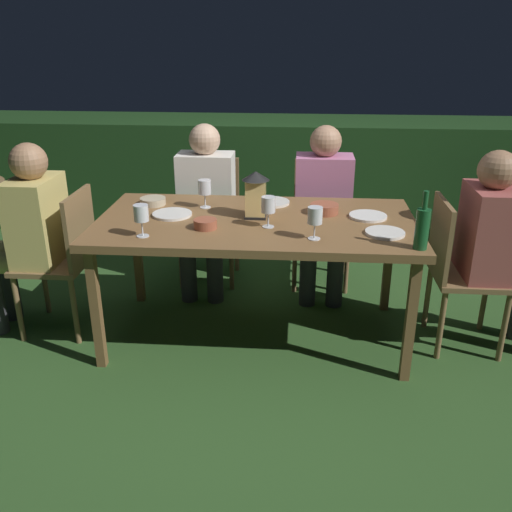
{
  "coord_description": "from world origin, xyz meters",
  "views": [
    {
      "loc": [
        0.23,
        -2.96,
        1.74
      ],
      "look_at": [
        0.0,
        0.0,
        0.52
      ],
      "focal_mm": 39.06,
      "sensor_mm": 36.0,
      "label": 1
    }
  ],
  "objects_px": {
    "bowl_olives": "(205,224)",
    "chair_head_far": "(458,267)",
    "wine_glass_d": "(268,206)",
    "plate_a": "(385,233)",
    "plate_c": "(271,202)",
    "chair_head_near": "(64,255)",
    "plate_b": "(172,214)",
    "potted_plant_by_hedge": "(500,212)",
    "dining_table": "(256,229)",
    "person_in_cream": "(205,201)",
    "lantern_centerpiece": "(256,192)",
    "wine_glass_a": "(141,215)",
    "plate_d": "(368,216)",
    "person_in_rust": "(498,243)",
    "wine_glass_b": "(315,217)",
    "person_in_mustard": "(29,230)",
    "bowl_salad": "(324,208)",
    "chair_side_right_b": "(321,216)",
    "person_in_pink": "(323,204)",
    "wine_glass_c": "(205,189)",
    "chair_side_right_a": "(210,213)",
    "bowl_bread": "(153,201)",
    "green_bottle_on_table": "(422,227)"
  },
  "relations": [
    {
      "from": "chair_head_far",
      "to": "potted_plant_by_hedge",
      "type": "distance_m",
      "value": 1.49
    },
    {
      "from": "person_in_mustard",
      "to": "plate_c",
      "type": "height_order",
      "value": "person_in_mustard"
    },
    {
      "from": "wine_glass_d",
      "to": "potted_plant_by_hedge",
      "type": "relative_size",
      "value": 0.24
    },
    {
      "from": "person_in_cream",
      "to": "chair_head_far",
      "type": "relative_size",
      "value": 1.32
    },
    {
      "from": "dining_table",
      "to": "plate_d",
      "type": "distance_m",
      "value": 0.64
    },
    {
      "from": "potted_plant_by_hedge",
      "to": "green_bottle_on_table",
      "type": "bearing_deg",
      "value": -119.84
    },
    {
      "from": "plate_c",
      "to": "chair_side_right_b",
      "type": "bearing_deg",
      "value": 58.38
    },
    {
      "from": "chair_head_near",
      "to": "bowl_olives",
      "type": "height_order",
      "value": "chair_head_near"
    },
    {
      "from": "plate_a",
      "to": "plate_c",
      "type": "height_order",
      "value": "same"
    },
    {
      "from": "person_in_rust",
      "to": "wine_glass_b",
      "type": "distance_m",
      "value": 1.08
    },
    {
      "from": "person_in_rust",
      "to": "wine_glass_b",
      "type": "height_order",
      "value": "person_in_rust"
    },
    {
      "from": "wine_glass_d",
      "to": "person_in_pink",
      "type": "bearing_deg",
      "value": 67.44
    },
    {
      "from": "wine_glass_c",
      "to": "bowl_salad",
      "type": "height_order",
      "value": "wine_glass_c"
    },
    {
      "from": "dining_table",
      "to": "chair_head_far",
      "type": "bearing_deg",
      "value": 0.0
    },
    {
      "from": "person_in_rust",
      "to": "plate_a",
      "type": "relative_size",
      "value": 5.58
    },
    {
      "from": "dining_table",
      "to": "person_in_cream",
      "type": "bearing_deg",
      "value": 121.06
    },
    {
      "from": "person_in_cream",
      "to": "lantern_centerpiece",
      "type": "bearing_deg",
      "value": -57.4
    },
    {
      "from": "chair_side_right_a",
      "to": "wine_glass_d",
      "type": "xyz_separation_m",
      "value": [
        0.48,
        -0.98,
        0.37
      ]
    },
    {
      "from": "chair_head_far",
      "to": "potted_plant_by_hedge",
      "type": "bearing_deg",
      "value": 63.26
    },
    {
      "from": "dining_table",
      "to": "lantern_centerpiece",
      "type": "height_order",
      "value": "lantern_centerpiece"
    },
    {
      "from": "person_in_rust",
      "to": "chair_side_right_b",
      "type": "bearing_deg",
      "value": 137.3
    },
    {
      "from": "dining_table",
      "to": "person_in_rust",
      "type": "bearing_deg",
      "value": 0.0
    },
    {
      "from": "chair_head_far",
      "to": "plate_d",
      "type": "distance_m",
      "value": 0.58
    },
    {
      "from": "chair_head_far",
      "to": "person_in_pink",
      "type": "relative_size",
      "value": 0.76
    },
    {
      "from": "lantern_centerpiece",
      "to": "plate_c",
      "type": "height_order",
      "value": "lantern_centerpiece"
    },
    {
      "from": "plate_a",
      "to": "chair_side_right_a",
      "type": "bearing_deg",
      "value": 136.22
    },
    {
      "from": "plate_c",
      "to": "potted_plant_by_hedge",
      "type": "height_order",
      "value": "plate_c"
    },
    {
      "from": "wine_glass_d",
      "to": "bowl_olives",
      "type": "xyz_separation_m",
      "value": [
        -0.33,
        -0.05,
        -0.09
      ]
    },
    {
      "from": "person_in_cream",
      "to": "wine_glass_d",
      "type": "distance_m",
      "value": 0.95
    },
    {
      "from": "dining_table",
      "to": "green_bottle_on_table",
      "type": "distance_m",
      "value": 0.93
    },
    {
      "from": "bowl_olives",
      "to": "chair_head_far",
      "type": "bearing_deg",
      "value": 6.79
    },
    {
      "from": "person_in_rust",
      "to": "chair_head_near",
      "type": "xyz_separation_m",
      "value": [
        -2.48,
        -0.0,
        -0.15
      ]
    },
    {
      "from": "chair_head_near",
      "to": "bowl_salad",
      "type": "height_order",
      "value": "chair_head_near"
    },
    {
      "from": "chair_head_far",
      "to": "bowl_salad",
      "type": "height_order",
      "value": "chair_head_far"
    },
    {
      "from": "chair_side_right_b",
      "to": "person_in_pink",
      "type": "distance_m",
      "value": 0.25
    },
    {
      "from": "wine_glass_d",
      "to": "plate_c",
      "type": "height_order",
      "value": "wine_glass_d"
    },
    {
      "from": "wine_glass_a",
      "to": "wine_glass_c",
      "type": "relative_size",
      "value": 1.0
    },
    {
      "from": "chair_side_right_a",
      "to": "chair_head_near",
      "type": "bearing_deg",
      "value": -130.6
    },
    {
      "from": "chair_head_far",
      "to": "potted_plant_by_hedge",
      "type": "xyz_separation_m",
      "value": [
        0.67,
        1.33,
        -0.08
      ]
    },
    {
      "from": "plate_d",
      "to": "wine_glass_d",
      "type": "bearing_deg",
      "value": -159.37
    },
    {
      "from": "green_bottle_on_table",
      "to": "plate_c",
      "type": "height_order",
      "value": "green_bottle_on_table"
    },
    {
      "from": "chair_head_near",
      "to": "plate_b",
      "type": "distance_m",
      "value": 0.71
    },
    {
      "from": "bowl_olives",
      "to": "bowl_bread",
      "type": "relative_size",
      "value": 0.81
    },
    {
      "from": "dining_table",
      "to": "bowl_bread",
      "type": "bearing_deg",
      "value": 160.05
    },
    {
      "from": "person_in_mustard",
      "to": "bowl_salad",
      "type": "relative_size",
      "value": 7.06
    },
    {
      "from": "chair_side_right_b",
      "to": "wine_glass_a",
      "type": "height_order",
      "value": "wine_glass_a"
    },
    {
      "from": "dining_table",
      "to": "bowl_bread",
      "type": "distance_m",
      "value": 0.69
    },
    {
      "from": "wine_glass_d",
      "to": "plate_a",
      "type": "xyz_separation_m",
      "value": [
        0.61,
        -0.06,
        -0.11
      ]
    },
    {
      "from": "wine_glass_a",
      "to": "plate_d",
      "type": "relative_size",
      "value": 0.79
    },
    {
      "from": "bowl_salad",
      "to": "chair_side_right_b",
      "type": "bearing_deg",
      "value": 88.68
    }
  ]
}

